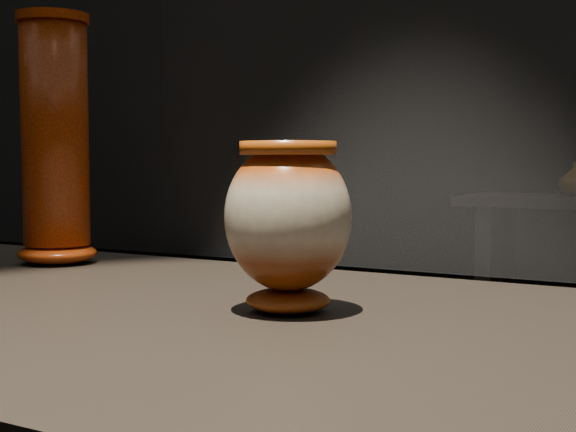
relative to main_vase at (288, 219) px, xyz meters
The scene contains 3 objects.
main_vase is the anchor object (origin of this frame).
tall_vase 0.61m from the main_vase, 162.09° to the left, with size 0.17×0.17×0.43m.
back_vase_left 3.36m from the main_vase, 94.85° to the left, with size 0.16×0.16×0.17m, color brown.
Camera 1 is at (0.64, -0.77, 1.08)m, focal length 50.00 mm.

